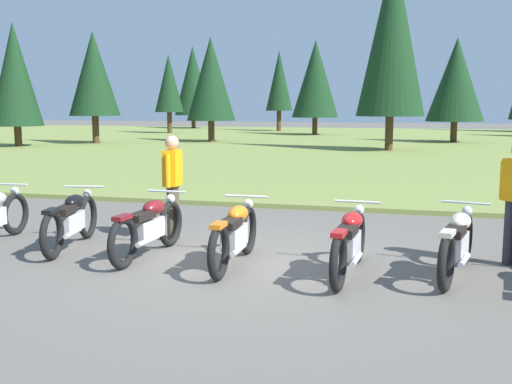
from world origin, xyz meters
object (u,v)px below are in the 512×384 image
(motorcycle_maroon, at_px, (149,226))
(rider_in_hivis_vest, at_px, (173,181))
(motorcycle_orange, at_px, (235,234))
(motorcycle_black, at_px, (71,219))
(motorcycle_red, at_px, (350,242))
(motorcycle_cream, at_px, (457,243))

(motorcycle_maroon, height_order, rider_in_hivis_vest, rider_in_hivis_vest)
(motorcycle_maroon, relative_size, motorcycle_orange, 1.00)
(motorcycle_black, bearing_deg, motorcycle_red, -6.08)
(motorcycle_maroon, distance_m, rider_in_hivis_vest, 1.21)
(motorcycle_maroon, bearing_deg, motorcycle_cream, 0.49)
(motorcycle_black, xyz_separation_m, motorcycle_orange, (2.68, -0.35, 0.00))
(motorcycle_black, relative_size, motorcycle_red, 0.99)
(motorcycle_black, xyz_separation_m, motorcycle_maroon, (1.35, -0.18, 0.00))
(motorcycle_black, distance_m, motorcycle_maroon, 1.36)
(motorcycle_black, distance_m, rider_in_hivis_vest, 1.64)
(motorcycle_maroon, bearing_deg, motorcycle_red, -5.32)
(motorcycle_red, height_order, rider_in_hivis_vest, rider_in_hivis_vest)
(motorcycle_black, bearing_deg, motorcycle_cream, -1.52)
(motorcycle_black, height_order, rider_in_hivis_vest, rider_in_hivis_vest)
(motorcycle_red, xyz_separation_m, rider_in_hivis_vest, (-2.95, 1.37, 0.51))
(motorcycle_black, relative_size, motorcycle_maroon, 0.99)
(motorcycle_maroon, height_order, motorcycle_orange, same)
(motorcycle_orange, distance_m, motorcycle_red, 1.54)
(motorcycle_cream, height_order, rider_in_hivis_vest, rider_in_hivis_vest)
(rider_in_hivis_vest, bearing_deg, motorcycle_maroon, -85.53)
(motorcycle_maroon, relative_size, rider_in_hivis_vest, 1.26)
(motorcycle_red, relative_size, rider_in_hivis_vest, 1.26)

